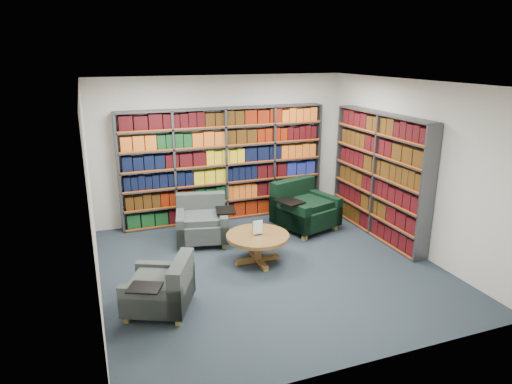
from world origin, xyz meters
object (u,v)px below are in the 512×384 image
object	(u,v)px
chair_green_right	(302,209)
chair_teal_front	(164,290)
coffee_table	(258,240)
chair_teal_left	(202,223)

from	to	relation	value
chair_green_right	chair_teal_front	bearing A→B (deg)	-145.27
chair_green_right	coffee_table	size ratio (longest dim) A/B	1.29
chair_teal_front	chair_teal_left	bearing A→B (deg)	64.27
chair_teal_front	chair_green_right	bearing A→B (deg)	34.73
chair_teal_left	chair_green_right	bearing A→B (deg)	-1.94
chair_teal_front	coffee_table	bearing A→B (deg)	29.32
chair_teal_left	chair_green_right	world-z (taller)	chair_green_right
chair_green_right	chair_teal_front	world-z (taller)	chair_green_right
chair_teal_left	coffee_table	distance (m)	1.34
chair_teal_front	coffee_table	size ratio (longest dim) A/B	1.07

